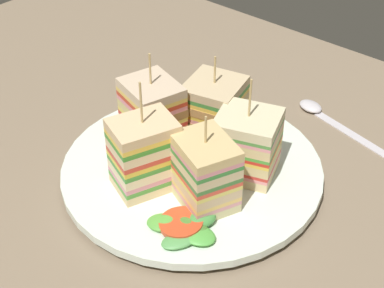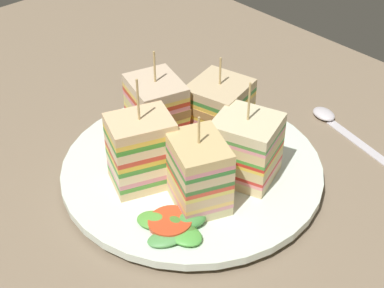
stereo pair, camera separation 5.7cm
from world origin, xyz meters
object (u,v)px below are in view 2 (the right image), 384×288
at_px(sandwich_wedge_3, 219,112).
at_px(spoon, 335,123).
at_px(sandwich_wedge_1, 198,173).
at_px(plate, 192,170).
at_px(sandwich_wedge_4, 158,112).
at_px(sandwich_wedge_0, 142,151).
at_px(chip_pile, 198,160).
at_px(sandwich_wedge_2, 245,148).

height_order(sandwich_wedge_3, spoon, sandwich_wedge_3).
bearing_deg(sandwich_wedge_3, sandwich_wedge_1, 20.50).
height_order(plate, spoon, plate).
distance_m(sandwich_wedge_3, spoon, 0.17).
bearing_deg(sandwich_wedge_4, sandwich_wedge_0, -37.22).
bearing_deg(sandwich_wedge_3, plate, 1.76).
distance_m(plate, sandwich_wedge_3, 0.08).
xyz_separation_m(sandwich_wedge_1, sandwich_wedge_3, (-0.07, 0.09, -0.00)).
height_order(chip_pile, spoon, chip_pile).
bearing_deg(sandwich_wedge_2, chip_pile, 9.59).
xyz_separation_m(sandwich_wedge_2, sandwich_wedge_4, (-0.11, -0.03, 0.00)).
relative_size(sandwich_wedge_1, spoon, 0.70).
bearing_deg(plate, sandwich_wedge_1, -36.57).
relative_size(sandwich_wedge_0, chip_pile, 1.95).
relative_size(sandwich_wedge_2, sandwich_wedge_4, 0.98).
height_order(sandwich_wedge_2, sandwich_wedge_4, sandwich_wedge_4).
height_order(sandwich_wedge_0, sandwich_wedge_4, sandwich_wedge_0).
xyz_separation_m(plate, sandwich_wedge_1, (0.05, -0.04, 0.05)).
bearing_deg(sandwich_wedge_2, plate, 11.22).
bearing_deg(chip_pile, sandwich_wedge_4, -176.94).
relative_size(sandwich_wedge_0, sandwich_wedge_4, 1.07).
bearing_deg(chip_pile, sandwich_wedge_2, 29.74).
bearing_deg(plate, chip_pile, 43.15).
bearing_deg(plate, sandwich_wedge_3, 105.94).
height_order(plate, sandwich_wedge_0, sandwich_wedge_0).
relative_size(plate, sandwich_wedge_0, 2.29).
xyz_separation_m(chip_pile, spoon, (0.05, 0.20, -0.02)).
distance_m(plate, sandwich_wedge_1, 0.08).
xyz_separation_m(sandwich_wedge_2, sandwich_wedge_3, (-0.07, 0.03, 0.00)).
distance_m(plate, sandwich_wedge_2, 0.07).
height_order(sandwich_wedge_3, chip_pile, sandwich_wedge_3).
distance_m(sandwich_wedge_0, chip_pile, 0.07).
relative_size(sandwich_wedge_2, spoon, 0.78).
height_order(sandwich_wedge_1, chip_pile, sandwich_wedge_1).
bearing_deg(sandwich_wedge_1, spoon, -68.35).
height_order(sandwich_wedge_4, spoon, sandwich_wedge_4).
bearing_deg(sandwich_wedge_0, sandwich_wedge_4, 57.51).
bearing_deg(sandwich_wedge_4, chip_pile, 19.09).
bearing_deg(sandwich_wedge_2, sandwich_wedge_1, 67.30).
xyz_separation_m(sandwich_wedge_3, spoon, (0.07, 0.15, -0.05)).
height_order(sandwich_wedge_1, sandwich_wedge_3, sandwich_wedge_3).
bearing_deg(chip_pile, spoon, 77.27).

